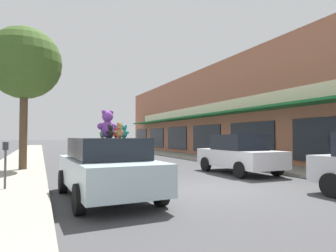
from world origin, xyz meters
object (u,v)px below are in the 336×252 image
at_px(teddy_bear_brown, 120,131).
at_px(parking_meter, 5,159).
at_px(parked_car_far_center, 239,154).
at_px(teddy_bear_giant, 107,124).
at_px(plush_art_car, 107,167).
at_px(teddy_bear_red, 116,133).
at_px(teddy_bear_orange, 124,134).
at_px(street_tree, 24,64).
at_px(teddy_bear_green, 103,132).
at_px(teddy_bear_teal, 124,132).
at_px(teddy_bear_black, 110,131).

height_order(teddy_bear_brown, parking_meter, teddy_bear_brown).
bearing_deg(parked_car_far_center, teddy_bear_brown, -147.35).
bearing_deg(teddy_bear_giant, parking_meter, -48.40).
relative_size(teddy_bear_giant, parking_meter, 0.56).
xyz_separation_m(teddy_bear_brown, parked_car_far_center, (6.10, 3.91, -0.87)).
relative_size(plush_art_car, teddy_bear_giant, 6.04).
relative_size(teddy_bear_red, teddy_bear_orange, 1.33).
distance_m(street_tree, parking_meter, 6.44).
height_order(teddy_bear_orange, parking_meter, teddy_bear_orange).
distance_m(teddy_bear_green, street_tree, 7.26).
height_order(teddy_bear_giant, teddy_bear_brown, teddy_bear_giant).
bearing_deg(teddy_bear_red, teddy_bear_green, 39.86).
distance_m(teddy_bear_green, teddy_bear_teal, 1.32).
xyz_separation_m(teddy_bear_black, parked_car_far_center, (6.26, 3.71, -0.85)).
distance_m(teddy_bear_brown, street_tree, 8.77).
xyz_separation_m(teddy_bear_giant, teddy_bear_black, (-0.08, -0.73, -0.19)).
xyz_separation_m(street_tree, parking_meter, (-0.18, -5.20, -3.80)).
height_order(teddy_bear_red, teddy_bear_teal, teddy_bear_teal).
xyz_separation_m(plush_art_car, parked_car_far_center, (6.17, 2.90, 0.03)).
bearing_deg(teddy_bear_green, teddy_bear_giant, 142.07).
relative_size(plush_art_car, teddy_bear_brown, 12.08).
relative_size(teddy_bear_red, parked_car_far_center, 0.07).
relative_size(plush_art_car, teddy_bear_red, 14.38).
bearing_deg(teddy_bear_orange, teddy_bear_black, -6.53).
bearing_deg(teddy_bear_black, street_tree, -101.88).
height_order(teddy_bear_teal, street_tree, street_tree).
height_order(teddy_bear_teal, parking_meter, teddy_bear_teal).
relative_size(teddy_bear_giant, teddy_bear_brown, 2.00).
distance_m(teddy_bear_green, teddy_bear_brown, 1.72).
bearing_deg(teddy_bear_giant, teddy_bear_teal, 107.70).
xyz_separation_m(teddy_bear_orange, parked_car_far_center, (5.83, 3.26, -0.80)).
xyz_separation_m(teddy_bear_green, teddy_bear_teal, (0.27, -1.29, 0.01)).
bearing_deg(street_tree, plush_art_car, -72.05).
bearing_deg(street_tree, teddy_bear_green, -69.95).
bearing_deg(street_tree, parking_meter, -92.02).
distance_m(teddy_bear_teal, street_tree, 8.46).
bearing_deg(teddy_bear_red, teddy_bear_teal, 113.07).
xyz_separation_m(teddy_bear_red, teddy_bear_green, (-0.39, -0.08, 0.01)).
xyz_separation_m(teddy_bear_giant, street_tree, (-2.22, 6.96, 2.89)).
xyz_separation_m(plush_art_car, teddy_bear_orange, (0.34, -0.36, 0.83)).
height_order(plush_art_car, teddy_bear_giant, teddy_bear_giant).
bearing_deg(teddy_bear_brown, teddy_bear_red, -136.94).
xyz_separation_m(teddy_bear_orange, street_tree, (-2.57, 7.25, 3.12)).
bearing_deg(teddy_bear_giant, teddy_bear_brown, 82.59).
height_order(teddy_bear_teal, teddy_bear_brown, teddy_bear_brown).
distance_m(plush_art_car, parking_meter, 2.95).
bearing_deg(teddy_bear_green, teddy_bear_brown, 145.90).
bearing_deg(teddy_bear_black, parking_meter, -74.42).
xyz_separation_m(teddy_bear_green, parking_meter, (-2.44, 0.98, -0.72)).
relative_size(teddy_bear_black, street_tree, 0.05).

